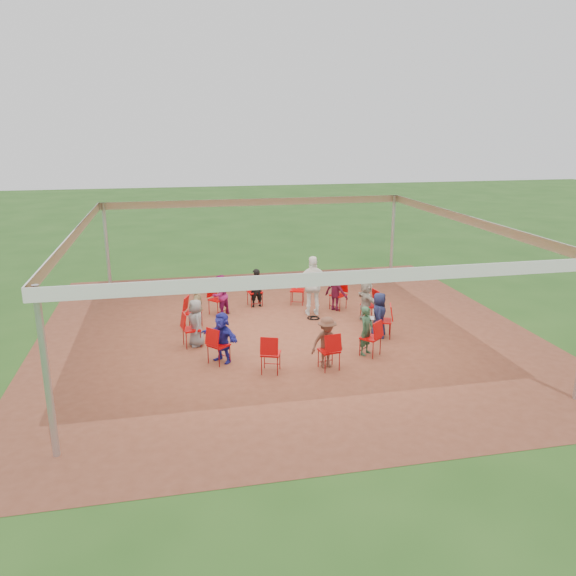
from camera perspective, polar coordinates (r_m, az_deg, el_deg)
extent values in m
plane|color=#255019|center=(15.22, -0.18, -4.55)|extent=(80.00, 80.00, 0.00)
plane|color=brown|center=(15.22, -0.18, -4.53)|extent=(13.00, 13.00, 0.00)
cylinder|color=#B2B2B7|center=(9.97, -23.33, -8.04)|extent=(0.12, 0.12, 3.00)
cylinder|color=#B2B2B7|center=(19.46, -17.91, 3.82)|extent=(0.12, 0.12, 3.00)
cylinder|color=#B2B2B7|center=(20.89, 10.57, 5.12)|extent=(0.12, 0.12, 3.00)
plane|color=white|center=(14.44, -0.19, 6.67)|extent=(10.30, 10.30, 0.00)
cube|color=white|center=(9.59, 6.07, 1.05)|extent=(10.30, 0.03, 0.24)
cube|color=white|center=(19.48, -3.30, 8.70)|extent=(10.30, 0.03, 0.24)
cube|color=white|center=(14.35, -20.85, 5.08)|extent=(0.03, 10.30, 0.24)
cube|color=white|center=(16.29, 17.96, 6.53)|extent=(0.03, 10.30, 0.24)
imported|color=#171D40|center=(14.90, 9.23, -2.72)|extent=(0.51, 0.67, 1.21)
imported|color=#9F9B8D|center=(16.06, 7.96, -1.29)|extent=(0.62, 1.18, 1.21)
imported|color=#3C0919|center=(16.93, 4.92, -0.28)|extent=(0.80, 0.85, 1.21)
imported|color=black|center=(17.21, -3.27, 0.02)|extent=(0.49, 0.37, 1.21)
imported|color=#7B124F|center=(16.57, -6.91, -0.71)|extent=(0.67, 0.64, 1.21)
imported|color=tan|center=(15.52, -9.20, -1.95)|extent=(0.58, 0.79, 1.21)
imported|color=slate|center=(14.32, -9.33, -3.51)|extent=(0.43, 0.64, 1.21)
imported|color=navy|center=(13.27, -6.71, -4.98)|extent=(1.05, 1.13, 1.21)
imported|color=brown|center=(12.91, 3.96, -5.53)|extent=(0.84, 0.52, 1.21)
imported|color=#294E34|center=(13.73, 7.96, -4.31)|extent=(0.52, 0.51, 1.21)
imported|color=white|center=(16.42, 2.59, 0.24)|extent=(1.07, 0.61, 1.76)
torus|color=black|center=(16.31, 2.57, -3.05)|extent=(0.42, 0.42, 0.03)
torus|color=black|center=(16.29, 2.75, -3.08)|extent=(0.33, 0.33, 0.03)
cube|color=#B7B7BC|center=(14.92, 8.37, -3.03)|extent=(0.29, 0.34, 0.01)
cube|color=#B7B7BC|center=(14.89, 8.77, -2.68)|extent=(0.16, 0.29, 0.19)
cube|color=#CCE0FF|center=(14.89, 8.74, -2.68)|extent=(0.13, 0.26, 0.16)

